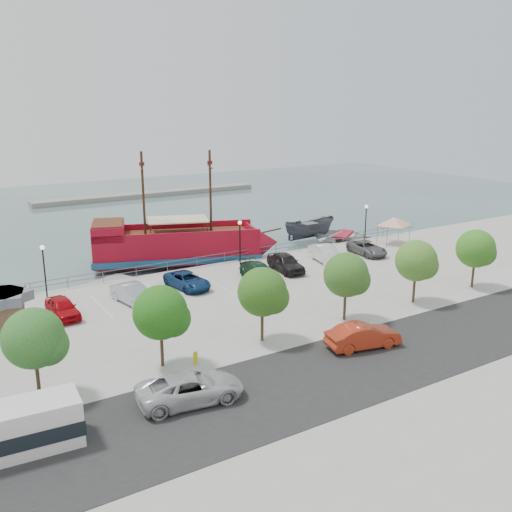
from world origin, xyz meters
TOP-DOWN VIEW (x-y plane):
  - ground at (0.00, 0.00)m, footprint 160.00×160.00m
  - land_slab at (0.00, -21.00)m, footprint 100.00×58.00m
  - street at (0.00, -16.00)m, footprint 100.00×8.00m
  - sidewalk at (0.00, -10.00)m, footprint 100.00×4.00m
  - seawall_railing at (0.00, 7.80)m, footprint 50.00×0.06m
  - far_shore at (10.00, 55.00)m, footprint 40.00×3.00m
  - pirate_ship at (-2.62, 12.05)m, footprint 19.45×11.25m
  - patrol_boat at (13.73, 13.63)m, footprint 6.84×3.27m
  - speedboat at (16.59, 10.81)m, footprint 7.72×8.20m
  - dock_west at (-13.47, 9.20)m, footprint 7.74×5.02m
  - dock_mid at (9.43, 9.20)m, footprint 6.57×2.28m
  - dock_east at (15.04, 9.20)m, footprint 7.96×4.53m
  - canopy_tent at (18.41, 4.66)m, footprint 5.31×5.31m
  - street_van at (-15.37, -14.61)m, footprint 5.93×3.35m
  - street_sedan at (-3.09, -14.26)m, footprint 5.09×2.60m
  - shuttle_bus at (-24.23, -14.50)m, footprint 6.54×2.71m
  - fire_hydrant at (-13.22, -10.80)m, footprint 0.29×0.29m
  - lamp_post_left at (-18.00, 6.50)m, footprint 0.36×0.36m
  - lamp_post_mid at (0.00, 6.50)m, footprint 0.36×0.36m
  - lamp_post_right at (16.00, 6.50)m, footprint 0.36×0.36m
  - tree_a at (-21.85, -10.07)m, footprint 3.30×3.20m
  - tree_b at (-14.85, -10.07)m, footprint 3.30×3.20m
  - tree_c at (-7.85, -10.07)m, footprint 3.30×3.20m
  - tree_d at (-0.85, -10.07)m, footprint 3.30×3.20m
  - tree_e at (6.15, -10.07)m, footprint 3.30×3.20m
  - tree_f at (13.15, -10.07)m, footprint 3.30×3.20m
  - parked_car_a at (-18.01, 1.30)m, footprint 1.97×4.34m
  - parked_car_b at (-12.62, 1.39)m, footprint 2.46×4.84m
  - parked_car_c at (-7.43, 2.59)m, footprint 2.83×5.08m
  - parked_car_d at (-1.07, 1.34)m, footprint 2.35×5.10m
  - parked_car_e at (2.40, 2.26)m, footprint 2.57×5.10m
  - parked_car_f at (7.50, 2.70)m, footprint 2.73×5.23m
  - parked_car_g at (12.88, 2.77)m, footprint 2.83×5.13m

SIDE VIEW (x-z plane):
  - ground at x=0.00m, z-range -1.00..-1.00m
  - dock_mid at x=9.43m, z-range -1.00..-0.63m
  - dock_west at x=-13.47m, z-range -1.00..-0.57m
  - dock_east at x=15.04m, z-range -1.00..-0.56m
  - land_slab at x=0.00m, z-range -1.20..0.00m
  - far_shore at x=10.00m, z-range -1.00..-0.20m
  - speedboat at x=16.59m, z-range -1.00..0.38m
  - street at x=0.00m, z-range -0.01..0.03m
  - sidewalk at x=0.00m, z-range -0.01..0.04m
  - patrol_boat at x=13.73m, z-range -1.00..1.55m
  - fire_hydrant at x=-13.22m, z-range 0.04..0.87m
  - seawall_railing at x=0.00m, z-range 0.03..1.03m
  - parked_car_c at x=-7.43m, z-range 0.00..1.34m
  - parked_car_g at x=12.88m, z-range 0.00..1.36m
  - parked_car_a at x=-18.01m, z-range 0.00..1.44m
  - parked_car_d at x=-1.07m, z-range 0.00..1.45m
  - parked_car_b at x=-12.62m, z-range 0.00..1.52m
  - street_van at x=-15.37m, z-range 0.00..1.56m
  - street_sedan at x=-3.09m, z-range 0.00..1.60m
  - parked_car_f at x=7.50m, z-range 0.00..1.64m
  - parked_car_e at x=2.40m, z-range 0.00..1.66m
  - pirate_ship at x=-2.62m, z-range -5.02..7.06m
  - shuttle_bus at x=-24.23m, z-range -0.03..2.22m
  - lamp_post_left at x=-18.00m, z-range 0.80..5.08m
  - lamp_post_mid at x=0.00m, z-range 0.80..5.08m
  - lamp_post_right at x=16.00m, z-range 0.80..5.08m
  - canopy_tent at x=18.41m, z-range 1.28..4.73m
  - tree_a at x=-21.85m, z-range 0.80..5.80m
  - tree_b at x=-14.85m, z-range 0.80..5.80m
  - tree_c at x=-7.85m, z-range 0.80..5.80m
  - tree_d at x=-0.85m, z-range 0.80..5.80m
  - tree_e at x=6.15m, z-range 0.80..5.80m
  - tree_f at x=13.15m, z-range 0.80..5.80m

